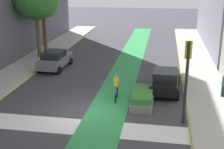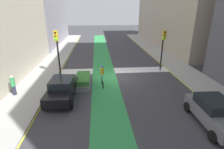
# 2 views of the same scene
# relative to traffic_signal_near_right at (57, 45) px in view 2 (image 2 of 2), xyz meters

# --- Properties ---
(ground_plane) EXTENTS (120.00, 120.00, 0.00)m
(ground_plane) POSITION_rel_traffic_signal_near_right_xyz_m (-5.67, 0.48, -3.21)
(ground_plane) COLOR #38383D
(bike_lane_paint) EXTENTS (2.40, 60.00, 0.01)m
(bike_lane_paint) POSITION_rel_traffic_signal_near_right_xyz_m (-4.41, 0.48, -3.20)
(bike_lane_paint) COLOR #2D8C47
(bike_lane_paint) RESTS_ON ground_plane
(crosswalk_band) EXTENTS (12.00, 1.80, 0.01)m
(crosswalk_band) POSITION_rel_traffic_signal_near_right_xyz_m (-5.67, -1.52, -3.20)
(crosswalk_band) COLOR silver
(crosswalk_band) RESTS_ON ground_plane
(sidewalk_left) EXTENTS (3.00, 60.00, 0.15)m
(sidewalk_left) POSITION_rel_traffic_signal_near_right_xyz_m (-13.17, 0.48, -3.13)
(sidewalk_left) COLOR #9E9E99
(sidewalk_left) RESTS_ON ground_plane
(curb_stripe_left) EXTENTS (0.16, 60.00, 0.01)m
(curb_stripe_left) POSITION_rel_traffic_signal_near_right_xyz_m (-11.67, 0.48, -3.20)
(curb_stripe_left) COLOR yellow
(curb_stripe_left) RESTS_ON ground_plane
(sidewalk_right) EXTENTS (3.00, 60.00, 0.15)m
(sidewalk_right) POSITION_rel_traffic_signal_near_right_xyz_m (1.83, 0.48, -3.13)
(sidewalk_right) COLOR #9E9E99
(sidewalk_right) RESTS_ON ground_plane
(curb_stripe_right) EXTENTS (0.16, 60.00, 0.01)m
(curb_stripe_right) POSITION_rel_traffic_signal_near_right_xyz_m (0.33, 0.48, -3.20)
(curb_stripe_right) COLOR yellow
(curb_stripe_right) RESTS_ON ground_plane
(traffic_signal_near_right) EXTENTS (0.35, 0.52, 4.60)m
(traffic_signal_near_right) POSITION_rel_traffic_signal_near_right_xyz_m (0.00, 0.00, 0.00)
(traffic_signal_near_right) COLOR black
(traffic_signal_near_right) RESTS_ON ground_plane
(traffic_signal_near_left) EXTENTS (0.35, 0.52, 4.35)m
(traffic_signal_near_left) POSITION_rel_traffic_signal_near_right_xyz_m (-10.80, -1.25, -0.16)
(traffic_signal_near_left) COLOR black
(traffic_signal_near_left) RESTS_ON ground_plane
(car_grey_left_far) EXTENTS (2.15, 4.26, 1.57)m
(car_grey_left_far) POSITION_rel_traffic_signal_near_right_xyz_m (-10.49, 8.65, -2.41)
(car_grey_left_far) COLOR slate
(car_grey_left_far) RESTS_ON ground_plane
(car_black_right_far) EXTENTS (2.18, 4.28, 1.57)m
(car_black_right_far) POSITION_rel_traffic_signal_near_right_xyz_m (-1.04, 4.66, -2.41)
(car_black_right_far) COLOR black
(car_black_right_far) RESTS_ON ground_plane
(cyclist_in_lane) EXTENTS (0.32, 1.73, 1.86)m
(cyclist_in_lane) POSITION_rel_traffic_signal_near_right_xyz_m (-4.14, 2.45, -2.24)
(cyclist_in_lane) COLOR black
(cyclist_in_lane) RESTS_ON ground_plane
(pedestrian_sidewalk_right_a) EXTENTS (0.34, 0.34, 1.59)m
(pedestrian_sidewalk_right_a) POSITION_rel_traffic_signal_near_right_xyz_m (2.75, 3.96, -2.25)
(pedestrian_sidewalk_right_a) COLOR #262638
(pedestrian_sidewalk_right_a) RESTS_ON sidewalk_right
(median_planter) EXTENTS (1.34, 3.13, 0.85)m
(median_planter) POSITION_rel_traffic_signal_near_right_xyz_m (-2.41, 2.18, -2.80)
(median_planter) COLOR slate
(median_planter) RESTS_ON ground_plane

